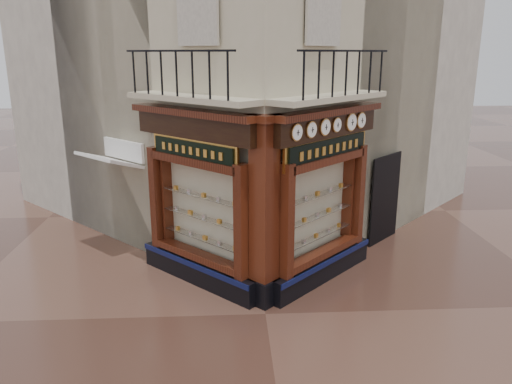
{
  "coord_description": "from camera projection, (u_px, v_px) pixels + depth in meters",
  "views": [
    {
      "loc": [
        -0.69,
        -9.05,
        5.11
      ],
      "look_at": [
        -0.08,
        2.0,
        2.02
      ],
      "focal_mm": 35.0,
      "sensor_mm": 36.0,
      "label": 1
    }
  ],
  "objects": [
    {
      "name": "shopfront_right",
      "position": [
        323.0,
        198.0,
        11.17
      ],
      "size": [
        2.86,
        2.86,
        3.98
      ],
      "rotation": [
        0.0,
        0.0,
        0.79
      ],
      "color": "black",
      "rests_on": "ground"
    },
    {
      "name": "ground",
      "position": [
        265.0,
        314.0,
        10.12
      ],
      "size": [
        80.0,
        80.0,
        0.0
      ],
      "primitive_type": "plane",
      "color": "#462A20",
      "rests_on": "ground"
    },
    {
      "name": "clock_c",
      "position": [
        325.0,
        127.0,
        10.37
      ],
      "size": [
        0.29,
        0.29,
        0.37
      ],
      "rotation": [
        0.0,
        0.0,
        0.79
      ],
      "color": "#B57F3C",
      "rests_on": "ground"
    },
    {
      "name": "balcony",
      "position": [
        261.0,
        97.0,
        10.41
      ],
      "size": [
        5.94,
        2.97,
        1.03
      ],
      "color": "beige",
      "rests_on": "ground"
    },
    {
      "name": "clock_f",
      "position": [
        361.0,
        120.0,
        11.41
      ],
      "size": [
        0.3,
        0.3,
        0.37
      ],
      "rotation": [
        0.0,
        0.0,
        0.79
      ],
      "color": "#B57F3C",
      "rests_on": "ground"
    },
    {
      "name": "main_building",
      "position": [
        251.0,
        21.0,
        14.42
      ],
      "size": [
        11.31,
        11.31,
        12.0
      ],
      "primitive_type": "cube",
      "rotation": [
        0.0,
        0.0,
        0.79
      ],
      "color": "beige",
      "rests_on": "ground"
    },
    {
      "name": "neighbour_right",
      "position": [
        320.0,
        41.0,
        17.06
      ],
      "size": [
        11.31,
        11.31,
        11.0
      ],
      "primitive_type": "cube",
      "rotation": [
        0.0,
        0.0,
        0.79
      ],
      "color": "beige",
      "rests_on": "ground"
    },
    {
      "name": "clock_e",
      "position": [
        351.0,
        122.0,
        11.11
      ],
      "size": [
        0.33,
        0.33,
        0.41
      ],
      "rotation": [
        0.0,
        0.0,
        0.79
      ],
      "color": "#B57F3C",
      "rests_on": "ground"
    },
    {
      "name": "signboard_left",
      "position": [
        193.0,
        150.0,
        10.66
      ],
      "size": [
        1.92,
        1.92,
        0.51
      ],
      "rotation": [
        0.0,
        0.0,
        2.36
      ],
      "color": "gold",
      "rests_on": "ground"
    },
    {
      "name": "awning",
      "position": [
        116.0,
        251.0,
        13.32
      ],
      "size": [
        1.88,
        1.88,
        0.39
      ],
      "primitive_type": null,
      "rotation": [
        0.32,
        0.0,
        2.36
      ],
      "color": "white",
      "rests_on": "ground"
    },
    {
      "name": "shopfront_left",
      "position": [
        197.0,
        200.0,
        11.02
      ],
      "size": [
        2.86,
        2.86,
        3.98
      ],
      "rotation": [
        0.0,
        0.0,
        2.36
      ],
      "color": "black",
      "rests_on": "ground"
    },
    {
      "name": "corner_pilaster",
      "position": [
        264.0,
        215.0,
        10.07
      ],
      "size": [
        0.85,
        0.85,
        3.98
      ],
      "rotation": [
        0.0,
        0.0,
        0.79
      ],
      "color": "black",
      "rests_on": "ground"
    },
    {
      "name": "signboard_right",
      "position": [
        328.0,
        149.0,
        10.81
      ],
      "size": [
        2.19,
        2.19,
        0.59
      ],
      "rotation": [
        0.0,
        0.0,
        0.79
      ],
      "color": "gold",
      "rests_on": "ground"
    },
    {
      "name": "neighbour_left",
      "position": [
        175.0,
        41.0,
        16.8
      ],
      "size": [
        11.31,
        11.31,
        11.0
      ],
      "primitive_type": "cube",
      "rotation": [
        0.0,
        0.0,
        0.79
      ],
      "color": "beige",
      "rests_on": "ground"
    },
    {
      "name": "clock_d",
      "position": [
        337.0,
        125.0,
        10.69
      ],
      "size": [
        0.26,
        0.26,
        0.32
      ],
      "rotation": [
        0.0,
        0.0,
        0.79
      ],
      "color": "#B57F3C",
      "rests_on": "ground"
    },
    {
      "name": "clock_a",
      "position": [
        297.0,
        132.0,
        9.68
      ],
      "size": [
        0.28,
        0.28,
        0.35
      ],
      "rotation": [
        0.0,
        0.0,
        0.79
      ],
      "color": "#B57F3C",
      "rests_on": "ground"
    },
    {
      "name": "clock_b",
      "position": [
        311.0,
        130.0,
        10.02
      ],
      "size": [
        0.28,
        0.28,
        0.35
      ],
      "rotation": [
        0.0,
        0.0,
        0.79
      ],
      "color": "#B57F3C",
      "rests_on": "ground"
    }
  ]
}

